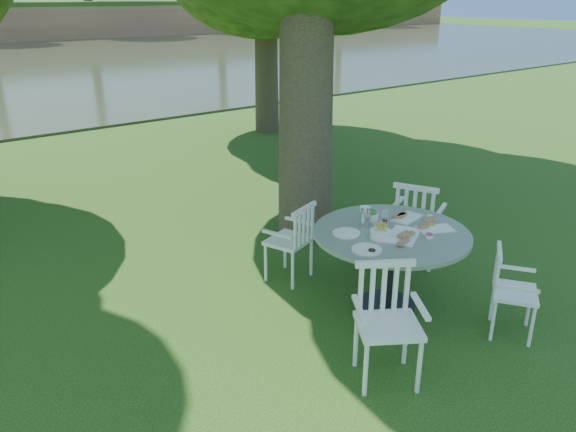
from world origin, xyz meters
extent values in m
plane|color=#15370B|center=(0.00, 0.00, 0.00)|extent=(140.00, 140.00, 0.00)
cylinder|color=black|center=(0.58, -0.66, 0.02)|extent=(0.56, 0.56, 0.04)
cylinder|color=black|center=(0.58, -0.66, 0.41)|extent=(0.12, 0.12, 0.74)
cylinder|color=slate|center=(0.58, -0.66, 0.80)|extent=(1.49, 1.49, 0.04)
cylinder|color=white|center=(1.89, -0.26, 0.24)|extent=(0.04, 0.04, 0.49)
cylinder|color=white|center=(1.70, 0.13, 0.24)|extent=(0.04, 0.04, 0.49)
cylinder|color=white|center=(1.53, -0.43, 0.24)|extent=(0.04, 0.04, 0.49)
cylinder|color=white|center=(1.35, -0.03, 0.24)|extent=(0.04, 0.04, 0.49)
cube|color=white|center=(1.62, -0.15, 0.51)|extent=(0.63, 0.65, 0.04)
cube|color=white|center=(1.42, -0.24, 0.74)|extent=(0.25, 0.47, 0.50)
cylinder|color=white|center=(0.31, 0.65, 0.22)|extent=(0.03, 0.03, 0.43)
cylinder|color=white|center=(-0.05, 0.52, 0.22)|extent=(0.03, 0.03, 0.43)
cylinder|color=white|center=(0.42, 0.32, 0.22)|extent=(0.03, 0.03, 0.43)
cylinder|color=white|center=(0.06, 0.20, 0.22)|extent=(0.03, 0.03, 0.43)
cube|color=white|center=(0.18, 0.42, 0.45)|extent=(0.55, 0.53, 0.04)
cube|color=white|center=(0.25, 0.24, 0.65)|extent=(0.43, 0.18, 0.44)
cylinder|color=white|center=(-0.56, -1.48, 0.24)|extent=(0.04, 0.04, 0.47)
cylinder|color=white|center=(-0.21, -1.71, 0.24)|extent=(0.04, 0.04, 0.47)
cylinder|color=white|center=(-0.35, -1.17, 0.24)|extent=(0.04, 0.04, 0.47)
cylinder|color=white|center=(0.00, -1.40, 0.24)|extent=(0.04, 0.04, 0.47)
cube|color=white|center=(-0.28, -1.44, 0.50)|extent=(0.65, 0.64, 0.04)
cube|color=white|center=(-0.16, -1.26, 0.72)|extent=(0.43, 0.30, 0.48)
cylinder|color=white|center=(1.06, -1.92, 0.20)|extent=(0.03, 0.03, 0.40)
cylinder|color=white|center=(1.36, -1.72, 0.20)|extent=(0.03, 0.03, 0.40)
cylinder|color=white|center=(0.88, -1.65, 0.20)|extent=(0.03, 0.03, 0.40)
cylinder|color=white|center=(1.18, -1.45, 0.20)|extent=(0.03, 0.03, 0.40)
cube|color=white|center=(1.12, -1.69, 0.42)|extent=(0.55, 0.54, 0.04)
cube|color=white|center=(1.02, -1.54, 0.61)|extent=(0.36, 0.26, 0.41)
cube|color=white|center=(0.58, -0.81, 0.83)|extent=(0.50, 0.43, 0.02)
cube|color=white|center=(0.95, -0.89, 0.82)|extent=(0.39, 0.33, 0.01)
cube|color=white|center=(0.95, -0.54, 0.83)|extent=(0.38, 0.26, 0.01)
cylinder|color=white|center=(0.09, -0.81, 0.82)|extent=(0.27, 0.27, 0.01)
cylinder|color=white|center=(0.20, -0.44, 0.82)|extent=(0.27, 0.27, 0.01)
cylinder|color=white|center=(0.38, -0.71, 0.86)|extent=(0.20, 0.20, 0.08)
cylinder|color=white|center=(0.65, -0.29, 0.85)|extent=(0.18, 0.18, 0.06)
cylinder|color=silver|center=(0.47, -0.41, 0.92)|extent=(0.10, 0.10, 0.20)
cylinder|color=white|center=(0.60, -0.55, 0.91)|extent=(0.07, 0.07, 0.18)
cylinder|color=white|center=(0.51, -0.51, 0.88)|extent=(0.07, 0.07, 0.12)
cylinder|color=white|center=(0.47, -0.65, 0.87)|extent=(0.06, 0.06, 0.11)
cylinder|color=white|center=(0.74, -0.98, 0.83)|extent=(0.07, 0.07, 0.03)
cylinder|color=white|center=(0.95, -0.85, 0.83)|extent=(0.07, 0.07, 0.03)
cylinder|color=white|center=(1.12, -0.69, 0.83)|extent=(0.07, 0.07, 0.03)
cylinder|color=white|center=(0.07, -0.90, 0.83)|extent=(0.07, 0.07, 0.03)
camera|label=1|loc=(-3.23, -3.93, 2.92)|focal=35.00mm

